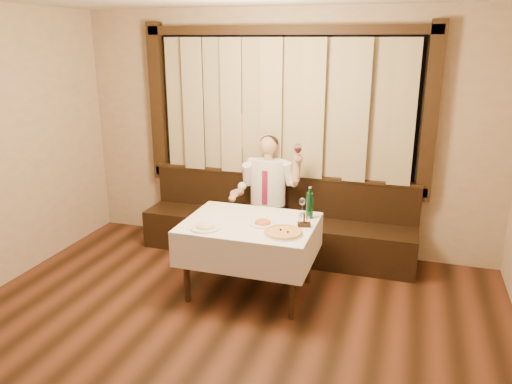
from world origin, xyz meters
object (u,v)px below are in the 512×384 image
(pizza, at_px, (283,232))
(pasta_red, at_px, (263,221))
(pasta_cream, at_px, (205,225))
(green_bottle, at_px, (310,205))
(banquette, at_px, (277,228))
(dining_table, at_px, (250,232))
(cruet_caddy, at_px, (304,222))
(seated_man, at_px, (267,188))

(pizza, relative_size, pasta_red, 1.42)
(pasta_cream, distance_m, green_bottle, 1.05)
(pasta_cream, bearing_deg, green_bottle, 33.61)
(banquette, relative_size, pasta_red, 12.35)
(dining_table, bearing_deg, pasta_red, -12.51)
(banquette, height_order, green_bottle, green_bottle)
(pasta_red, bearing_deg, pasta_cream, -150.57)
(cruet_caddy, bearing_deg, seated_man, 109.35)
(dining_table, height_order, pasta_red, pasta_red)
(dining_table, bearing_deg, cruet_caddy, 3.50)
(green_bottle, relative_size, cruet_caddy, 2.41)
(pizza, bearing_deg, cruet_caddy, 59.83)
(pasta_cream, height_order, cruet_caddy, cruet_caddy)
(dining_table, xyz_separation_m, pasta_cream, (-0.34, -0.30, 0.14))
(banquette, relative_size, green_bottle, 9.92)
(banquette, distance_m, green_bottle, 1.09)
(pizza, xyz_separation_m, pasta_red, (-0.25, 0.18, 0.02))
(cruet_caddy, bearing_deg, dining_table, 167.74)
(banquette, distance_m, seated_man, 0.53)
(banquette, xyz_separation_m, pizza, (0.39, -1.23, 0.46))
(cruet_caddy, bearing_deg, pasta_red, 173.52)
(dining_table, distance_m, pizza, 0.46)
(pizza, relative_size, pasta_cream, 1.30)
(banquette, distance_m, pizza, 1.37)
(pizza, distance_m, cruet_caddy, 0.28)
(pasta_cream, xyz_separation_m, green_bottle, (0.87, 0.58, 0.10))
(banquette, xyz_separation_m, dining_table, (0.00, -1.02, 0.34))
(green_bottle, bearing_deg, pasta_red, -141.76)
(pasta_red, bearing_deg, green_bottle, 38.24)
(banquette, relative_size, pasta_cream, 11.25)
(pizza, distance_m, green_bottle, 0.52)
(dining_table, relative_size, pizza, 3.44)
(banquette, height_order, pasta_cream, banquette)
(pasta_red, bearing_deg, banquette, 97.60)
(pasta_cream, distance_m, cruet_caddy, 0.93)
(pizza, xyz_separation_m, cruet_caddy, (0.14, 0.24, 0.03))
(pasta_cream, xyz_separation_m, seated_man, (0.23, 1.24, 0.03))
(green_bottle, height_order, cruet_caddy, green_bottle)
(dining_table, xyz_separation_m, pizza, (0.39, -0.21, 0.12))
(pasta_cream, bearing_deg, pizza, 7.41)
(pasta_red, bearing_deg, cruet_caddy, 9.29)
(dining_table, xyz_separation_m, pasta_red, (0.14, -0.03, 0.14))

